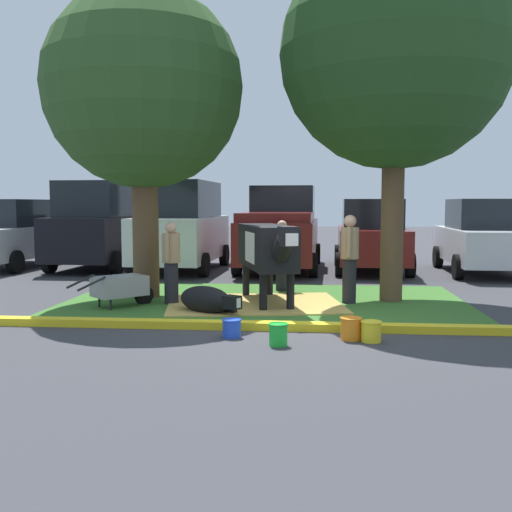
# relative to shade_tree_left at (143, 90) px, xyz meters

# --- Properties ---
(ground_plane) EXTENTS (80.00, 80.00, 0.00)m
(ground_plane) POSITION_rel_shade_tree_left_xyz_m (2.89, -1.97, -4.12)
(ground_plane) COLOR #38383D
(grass_island) EXTENTS (7.67, 4.77, 0.02)m
(grass_island) POSITION_rel_shade_tree_left_xyz_m (2.43, -0.31, -4.11)
(grass_island) COLOR #386B28
(grass_island) RESTS_ON ground
(curb_yellow) EXTENTS (8.87, 0.24, 0.12)m
(curb_yellow) POSITION_rel_shade_tree_left_xyz_m (2.43, -2.85, -4.06)
(curb_yellow) COLOR yellow
(curb_yellow) RESTS_ON ground
(hay_bedding) EXTENTS (3.56, 2.91, 0.04)m
(hay_bedding) POSITION_rel_shade_tree_left_xyz_m (2.26, -0.70, -4.10)
(hay_bedding) COLOR tan
(hay_bedding) RESTS_ON ground
(shade_tree_left) EXTENTS (3.93, 3.93, 6.12)m
(shade_tree_left) POSITION_rel_shade_tree_left_xyz_m (0.00, 0.00, 0.00)
(shade_tree_left) COLOR brown
(shade_tree_left) RESTS_ON ground
(shade_tree_right) EXTENTS (4.37, 4.37, 6.91)m
(shade_tree_right) POSITION_rel_shade_tree_left_xyz_m (4.86, -0.02, 0.58)
(shade_tree_right) COLOR brown
(shade_tree_right) RESTS_ON ground
(cow_holstein) EXTENTS (1.32, 3.06, 1.53)m
(cow_holstein) POSITION_rel_shade_tree_left_xyz_m (2.50, -0.61, -3.04)
(cow_holstein) COLOR black
(cow_holstein) RESTS_ON ground
(calf_lying) EXTENTS (1.27, 1.00, 0.48)m
(calf_lying) POSITION_rel_shade_tree_left_xyz_m (1.53, -1.63, -3.88)
(calf_lying) COLOR black
(calf_lying) RESTS_ON ground
(person_handler) EXTENTS (0.34, 0.53, 1.69)m
(person_handler) POSITION_rel_shade_tree_left_xyz_m (4.03, -0.38, -3.21)
(person_handler) COLOR black
(person_handler) RESTS_ON ground
(person_visitor_near) EXTENTS (0.53, 0.34, 1.54)m
(person_visitor_near) POSITION_rel_shade_tree_left_xyz_m (2.68, 1.12, -3.30)
(person_visitor_near) COLOR black
(person_visitor_near) RESTS_ON ground
(person_visitor_far) EXTENTS (0.34, 0.53, 1.56)m
(person_visitor_far) POSITION_rel_shade_tree_left_xyz_m (0.70, -0.78, -3.29)
(person_visitor_far) COLOR black
(person_visitor_far) RESTS_ON ground
(wheelbarrow) EXTENTS (1.33, 1.36, 0.63)m
(wheelbarrow) POSITION_rel_shade_tree_left_xyz_m (-0.15, -1.16, -3.74)
(wheelbarrow) COLOR gray
(wheelbarrow) RESTS_ON ground
(bucket_blue) EXTENTS (0.29, 0.29, 0.26)m
(bucket_blue) POSITION_rel_shade_tree_left_xyz_m (2.19, -3.38, -3.98)
(bucket_blue) COLOR blue
(bucket_blue) RESTS_ON ground
(bucket_green) EXTENTS (0.27, 0.27, 0.30)m
(bucket_green) POSITION_rel_shade_tree_left_xyz_m (2.88, -3.83, -3.96)
(bucket_green) COLOR green
(bucket_green) RESTS_ON ground
(bucket_orange) EXTENTS (0.31, 0.31, 0.32)m
(bucket_orange) POSITION_rel_shade_tree_left_xyz_m (3.87, -3.39, -3.96)
(bucket_orange) COLOR orange
(bucket_orange) RESTS_ON ground
(bucket_yellow) EXTENTS (0.30, 0.30, 0.29)m
(bucket_yellow) POSITION_rel_shade_tree_left_xyz_m (4.14, -3.49, -3.97)
(bucket_yellow) COLOR yellow
(bucket_yellow) RESTS_ON ground
(sedan_silver) EXTENTS (2.13, 4.46, 2.02)m
(sedan_silver) POSITION_rel_shade_tree_left_xyz_m (-5.53, 5.15, -3.14)
(sedan_silver) COLOR silver
(sedan_silver) RESTS_ON ground
(suv_black) EXTENTS (2.24, 4.66, 2.52)m
(suv_black) POSITION_rel_shade_tree_left_xyz_m (-2.81, 5.36, -2.85)
(suv_black) COLOR black
(suv_black) RESTS_ON ground
(suv_dark_grey) EXTENTS (2.24, 4.66, 2.52)m
(suv_dark_grey) POSITION_rel_shade_tree_left_xyz_m (-0.35, 4.94, -2.85)
(suv_dark_grey) COLOR silver
(suv_dark_grey) RESTS_ON ground
(pickup_truck_maroon) EXTENTS (2.36, 5.46, 2.42)m
(pickup_truck_maroon) POSITION_rel_shade_tree_left_xyz_m (2.43, 5.54, -3.01)
(pickup_truck_maroon) COLOR maroon
(pickup_truck_maroon) RESTS_ON ground
(sedan_blue) EXTENTS (2.13, 4.46, 2.02)m
(sedan_blue) POSITION_rel_shade_tree_left_xyz_m (4.99, 5.26, -3.14)
(sedan_blue) COLOR maroon
(sedan_blue) RESTS_ON ground
(sedan_red) EXTENTS (2.13, 4.46, 2.02)m
(sedan_red) POSITION_rel_shade_tree_left_xyz_m (7.93, 4.93, -3.14)
(sedan_red) COLOR silver
(sedan_red) RESTS_ON ground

